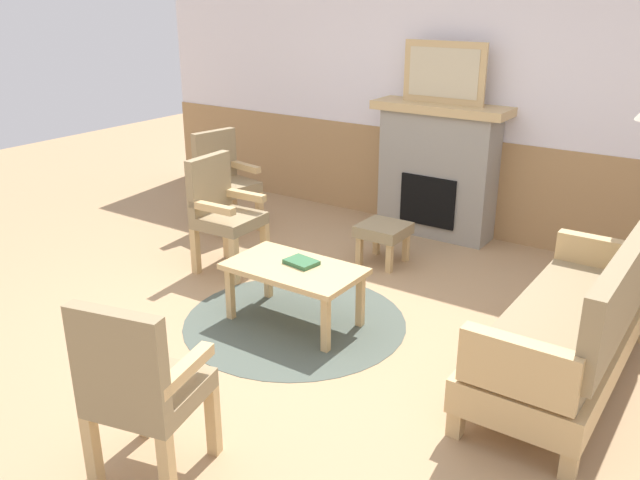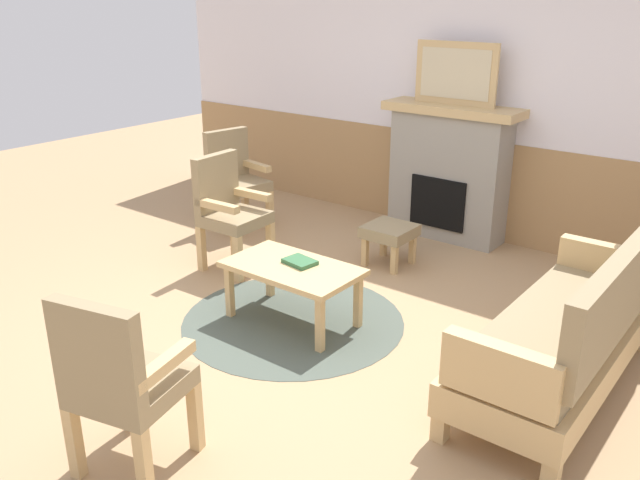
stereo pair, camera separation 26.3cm
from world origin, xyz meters
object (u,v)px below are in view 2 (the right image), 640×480
Objects in this scene: fireplace at (449,171)px; couch at (567,333)px; footstool at (389,234)px; armchair_by_window_left at (228,207)px; book_on_table at (299,262)px; armchair_near_fireplace at (235,176)px; framed_picture at (456,74)px; coffee_table at (292,273)px; armchair_front_left at (120,378)px.

fireplace is 2.73m from couch.
armchair_by_window_left reaches higher than footstool.
armchair_near_fireplace is (-1.79, 1.16, 0.08)m from book_on_table.
framed_picture reaches higher than coffee_table.
book_on_table is at bearing -33.02° from armchair_near_fireplace.
framed_picture is 2.38m from armchair_by_window_left.
armchair_by_window_left is at bearing -48.41° from armchair_near_fireplace.
armchair_by_window_left is (-2.95, 0.18, 0.14)m from couch.
book_on_table is 1.29m from footstool.
armchair_front_left is (0.37, -1.79, 0.08)m from book_on_table.
fireplace reaches higher than couch.
armchair_front_left is (0.37, -4.02, -0.11)m from fireplace.
coffee_table is at bearing 102.56° from armchair_front_left.
book_on_table is (0.02, 0.06, 0.07)m from coffee_table.
couch is at bearing -14.57° from armchair_near_fireplace.
armchair_near_fireplace is 1.02m from armchair_by_window_left.
framed_picture reaches higher than couch.
framed_picture is at bearing 89.50° from coffee_table.
couch and armchair_near_fireplace have the same top height.
fireplace is at bearing 95.19° from armchair_front_left.
framed_picture reaches higher than armchair_front_left.
coffee_table is at bearing -171.29° from couch.
framed_picture is 2.00× the size of footstool.
armchair_front_left reaches higher than footstool.
couch is 1.84× the size of armchair_front_left.
coffee_table is 0.98× the size of armchair_by_window_left.
framed_picture is at bearing 89.91° from book_on_table.
fireplace is 1.03m from footstool.
coffee_table is 0.98× the size of armchair_front_left.
coffee_table reaches higher than footstool.
fireplace is at bearing 89.91° from book_on_table.
couch reaches higher than coffee_table.
framed_picture reaches higher than footstool.
footstool is 1.41m from armchair_by_window_left.
armchair_front_left is at bearing -84.81° from fireplace.
couch is at bearing -47.69° from fireplace.
book_on_table is 0.23× the size of armchair_near_fireplace.
armchair_near_fireplace is at bearing -149.28° from framed_picture.
framed_picture is 2.96m from couch.
armchair_near_fireplace reaches higher than book_on_table.
fireplace is at bearing 30.71° from armchair_near_fireplace.
armchair_near_fireplace is at bearing -176.36° from footstool.
armchair_by_window_left and armchair_front_left have the same top height.
coffee_table is 0.98× the size of armchair_near_fireplace.
armchair_by_window_left is at bearing -140.69° from footstool.
fireplace is 0.91m from framed_picture.
book_on_table is 2.14m from armchair_near_fireplace.
fireplace reaches higher than footstool.
framed_picture is at bearing 90.00° from fireplace.
book_on_table is at bearing -88.16° from footstool.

